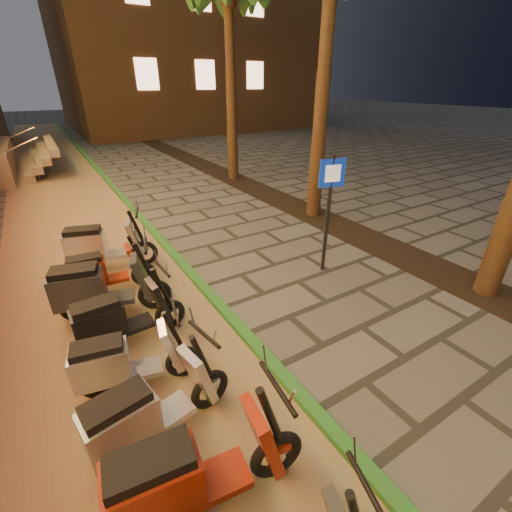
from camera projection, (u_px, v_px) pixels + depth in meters
ground at (498, 497)px, 3.28m from camera, size 120.00×120.00×0.00m
parking_strip at (74, 223)px, 9.64m from camera, size 3.40×60.00×0.01m
green_curb at (135, 211)px, 10.42m from camera, size 0.18×60.00×0.10m
planting_strip at (364, 237)px, 8.75m from camera, size 1.20×40.00×0.02m
palm_d at (228, 2)px, 11.36m from camera, size 2.97×3.02×7.16m
pedestrian_sign at (329, 199)px, 6.57m from camera, size 0.52×0.16×2.38m
scooter_6 at (188, 476)px, 2.92m from camera, size 1.82×0.70×1.27m
scooter_7 at (146, 413)px, 3.53m from camera, size 1.66×0.71×1.17m
scooter_8 at (122, 362)px, 4.21m from camera, size 1.54×0.69×1.08m
scooter_9 at (118, 319)px, 4.95m from camera, size 1.62×0.57×1.14m
scooter_10 at (98, 289)px, 5.55m from camera, size 1.82×0.91×1.29m
scooter_11 at (101, 272)px, 6.24m from camera, size 1.53×0.57×1.07m
scooter_12 at (100, 246)px, 7.04m from camera, size 1.76×0.93×1.25m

